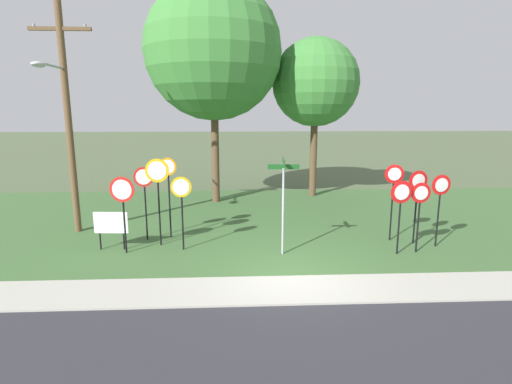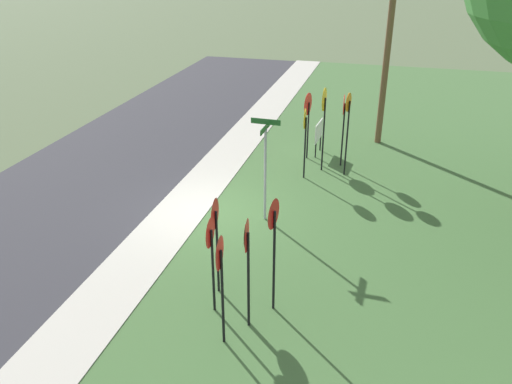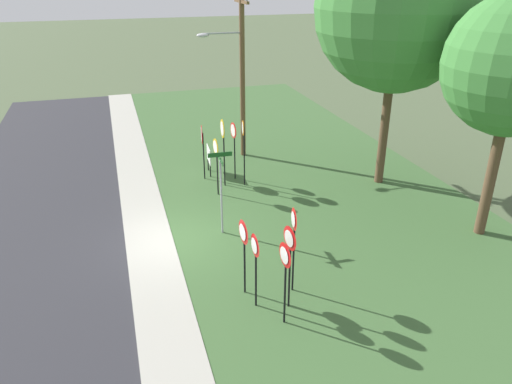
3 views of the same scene
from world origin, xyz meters
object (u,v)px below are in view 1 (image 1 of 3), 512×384
(stop_sign_far_left, at_px, (169,182))
(yield_sign_far_left, at_px, (401,200))
(stop_sign_far_center, at_px, (144,188))
(yield_sign_near_right, at_px, (441,194))
(stop_sign_near_right, at_px, (123,198))
(utility_pole, at_px, (66,111))
(street_name_post, at_px, (283,198))
(oak_tree_left, at_px, (213,51))
(yield_sign_far_right, at_px, (394,185))
(notice_board, at_px, (111,225))
(yield_sign_near_left, at_px, (420,201))
(stop_sign_far_right, at_px, (182,198))
(oak_tree_right, at_px, (315,83))
(yield_sign_center, at_px, (418,190))
(stop_sign_near_left, at_px, (158,182))

(stop_sign_far_left, distance_m, yield_sign_far_left, 7.65)
(stop_sign_far_center, height_order, yield_sign_near_right, stop_sign_far_center)
(stop_sign_near_right, distance_m, utility_pole, 4.26)
(stop_sign_far_center, height_order, street_name_post, street_name_post)
(utility_pole, xyz_separation_m, oak_tree_left, (4.92, 4.92, 2.73))
(yield_sign_far_right, xyz_separation_m, utility_pole, (-11.24, 1.50, 2.44))
(notice_board, bearing_deg, yield_sign_near_left, -0.17)
(stop_sign_far_right, height_order, yield_sign_near_left, stop_sign_far_right)
(yield_sign_far_left, distance_m, oak_tree_right, 9.85)
(street_name_post, distance_m, oak_tree_right, 9.93)
(stop_sign_near_right, height_order, yield_sign_center, yield_sign_center)
(yield_sign_near_right, relative_size, utility_pole, 0.30)
(yield_sign_far_right, xyz_separation_m, notice_board, (-9.35, -0.47, -1.12))
(stop_sign_far_right, height_order, yield_sign_near_right, yield_sign_near_right)
(stop_sign_far_left, relative_size, stop_sign_far_center, 1.11)
(yield_sign_near_left, xyz_separation_m, yield_sign_far_left, (-0.67, -0.13, 0.08))
(yield_sign_near_left, xyz_separation_m, yield_sign_far_right, (-0.38, 1.22, 0.30))
(stop_sign_far_center, relative_size, yield_sign_center, 1.03)
(yield_sign_center, xyz_separation_m, oak_tree_left, (-7.00, 6.79, 5.28))
(utility_pole, distance_m, notice_board, 4.49)
(stop_sign_far_center, relative_size, oak_tree_left, 0.25)
(stop_sign_far_right, relative_size, oak_tree_right, 0.30)
(street_name_post, xyz_separation_m, oak_tree_left, (-2.44, 7.56, 5.35))
(stop_sign_far_left, height_order, oak_tree_left, oak_tree_left)
(stop_sign_far_left, xyz_separation_m, yield_sign_far_right, (7.66, -0.69, -0.06))
(yield_sign_far_right, bearing_deg, utility_pole, -179.92)
(stop_sign_near_left, height_order, stop_sign_far_right, stop_sign_near_left)
(stop_sign_far_left, distance_m, notice_board, 2.37)
(stop_sign_far_left, bearing_deg, yield_sign_near_right, 0.58)
(yield_sign_far_right, relative_size, notice_board, 2.12)
(yield_sign_far_left, height_order, yield_sign_center, yield_sign_center)
(yield_sign_far_left, xyz_separation_m, street_name_post, (-3.60, 0.21, 0.05))
(stop_sign_far_center, xyz_separation_m, street_name_post, (4.55, -1.61, -0.06))
(yield_sign_near_right, bearing_deg, yield_sign_center, 144.36)
(yield_sign_near_right, distance_m, yield_sign_center, 0.70)
(yield_sign_near_right, xyz_separation_m, oak_tree_left, (-7.60, 7.13, 5.35))
(stop_sign_far_left, relative_size, stop_sign_far_right, 1.19)
(stop_sign_near_right, height_order, yield_sign_far_right, yield_sign_far_right)
(notice_board, bearing_deg, yield_sign_near_right, 2.95)
(stop_sign_far_center, relative_size, stop_sign_far_right, 1.07)
(notice_board, bearing_deg, stop_sign_far_center, 50.28)
(stop_sign_near_left, height_order, utility_pole, utility_pole)
(stop_sign_near_left, distance_m, notice_board, 2.00)
(stop_sign_near_left, bearing_deg, stop_sign_far_right, -28.51)
(stop_sign_far_left, relative_size, utility_pole, 0.35)
(street_name_post, relative_size, oak_tree_left, 0.29)
(stop_sign_near_right, height_order, yield_sign_far_left, stop_sign_near_right)
(stop_sign_near_left, relative_size, yield_sign_far_right, 1.10)
(yield_sign_near_left, distance_m, oak_tree_right, 9.85)
(stop_sign_far_right, height_order, yield_sign_far_left, stop_sign_far_right)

